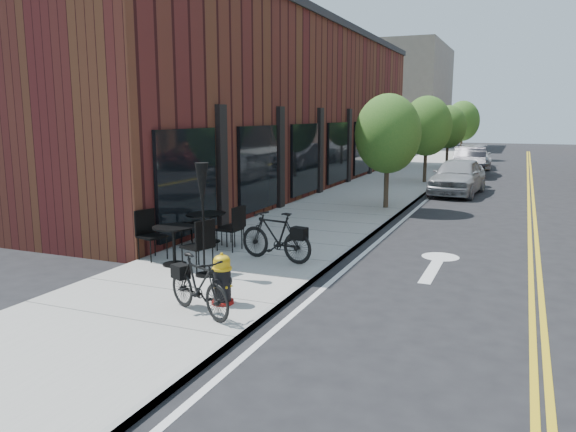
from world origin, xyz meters
The scene contains 18 objects.
ground centered at (0.00, 0.00, 0.00)m, with size 120.00×120.00×0.00m, color black.
sidewalk_near centered at (-2.00, 10.00, 0.06)m, with size 4.00×70.00×0.12m, color #9E9B93.
building_near centered at (-6.50, 14.00, 3.50)m, with size 5.00×28.00×7.00m, color #4E1A19.
bg_building_left centered at (-8.00, 48.00, 5.00)m, with size 8.00×14.00×10.00m, color #726656.
tree_near_a centered at (-0.60, 9.00, 2.60)m, with size 2.20×2.20×3.81m.
tree_near_b centered at (-0.60, 17.00, 2.71)m, with size 2.30×2.30×3.98m.
tree_near_c centered at (-0.60, 25.00, 2.53)m, with size 2.10×2.10×3.67m.
tree_near_d centered at (-0.60, 33.00, 2.79)m, with size 2.40×2.40×4.11m.
fire_hydrant centered at (-0.87, -1.81, 0.53)m, with size 0.45×0.45×0.87m.
bicycle_left centered at (-1.18, 1.10, 0.66)m, with size 0.51×1.79×1.08m, color black.
bicycle_right centered at (-0.95, -2.40, 0.60)m, with size 0.45×1.58×0.95m, color black.
bistro_set_a centered at (-2.99, -0.06, 0.66)m, with size 2.04×1.08×1.07m.
bistro_set_b centered at (-3.28, 1.61, 0.64)m, with size 1.95×0.89×1.04m.
bistro_set_c centered at (-3.40, 2.14, 0.60)m, with size 1.80×0.85×0.95m.
patio_umbrella centered at (-2.00, -0.50, 1.71)m, with size 0.36×0.36×2.21m.
parked_car_a centered at (1.19, 14.17, 0.75)m, with size 1.78×4.42×1.51m, color #979A9E.
parked_car_b centered at (0.97, 21.99, 0.77)m, with size 1.62×4.65×1.53m, color black.
parked_car_c centered at (0.80, 26.80, 0.69)m, with size 1.93×4.75×1.38m, color #A6A6AB.
Camera 1 is at (3.61, -9.66, 3.22)m, focal length 35.00 mm.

